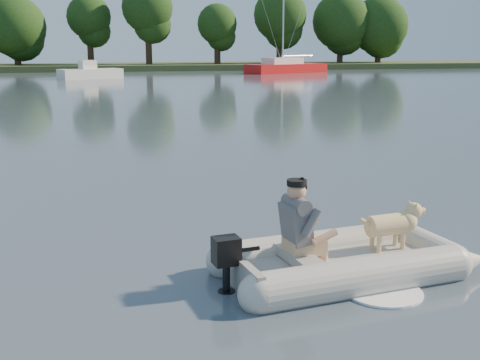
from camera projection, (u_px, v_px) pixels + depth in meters
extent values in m
plane|color=slate|center=(278.00, 266.00, 7.32)|extent=(160.00, 160.00, 0.00)
cube|color=#47512D|center=(114.00, 67.00, 66.12)|extent=(160.00, 12.00, 0.70)
cylinder|color=#332316|center=(18.00, 56.00, 62.98)|extent=(0.70, 0.70, 2.94)
sphere|color=#254B19|center=(15.00, 27.00, 62.32)|extent=(6.27, 6.27, 6.27)
cylinder|color=#332316|center=(91.00, 53.00, 65.18)|extent=(0.70, 0.70, 3.67)
sphere|color=#254B19|center=(89.00, 17.00, 64.35)|extent=(4.69, 4.69, 4.69)
cylinder|color=#332316|center=(149.00, 50.00, 64.78)|extent=(0.70, 0.70, 4.29)
sphere|color=#254B19|center=(147.00, 7.00, 63.82)|extent=(5.43, 5.43, 5.43)
cylinder|color=#332316|center=(217.00, 54.00, 66.87)|extent=(0.70, 0.70, 3.21)
sphere|color=#254B19|center=(217.00, 24.00, 66.15)|extent=(4.41, 4.41, 4.41)
cylinder|color=#332316|center=(279.00, 51.00, 69.05)|extent=(0.70, 0.70, 3.94)
sphere|color=#254B19|center=(280.00, 14.00, 68.16)|extent=(6.03, 6.03, 6.03)
cylinder|color=#332316|center=(340.00, 53.00, 71.06)|extent=(0.70, 0.70, 3.52)
sphere|color=#254B19|center=(341.00, 21.00, 70.27)|extent=(6.68, 6.68, 6.68)
cylinder|color=#332316|center=(378.00, 54.00, 71.95)|extent=(0.70, 0.70, 3.21)
sphere|color=#254B19|center=(379.00, 25.00, 71.23)|extent=(6.79, 6.79, 6.79)
cube|color=red|center=(287.00, 69.00, 58.10)|extent=(8.87, 5.92, 1.07)
cube|color=white|center=(283.00, 61.00, 57.60)|extent=(4.22, 3.32, 0.64)
cylinder|color=#A5A5AA|center=(283.00, 6.00, 56.48)|extent=(0.17, 0.17, 10.73)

